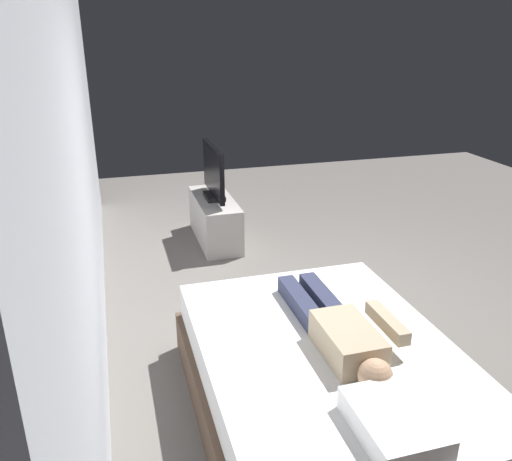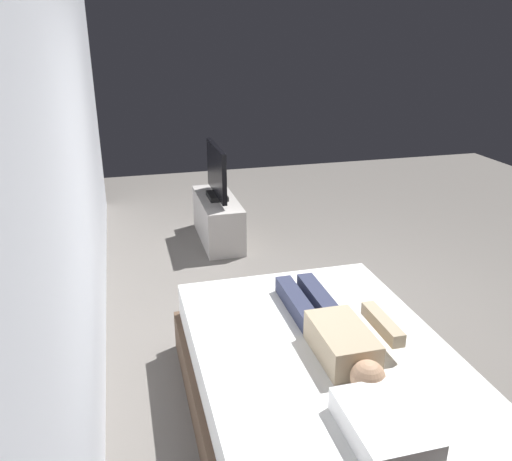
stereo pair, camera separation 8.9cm
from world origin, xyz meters
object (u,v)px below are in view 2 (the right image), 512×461
remote (384,319)px  tv_stand (218,219)px  tv (216,173)px  person (335,331)px  pillow (383,425)px  bed (321,386)px

remote → tv_stand: bearing=10.3°
tv → person: bearing=-177.7°
pillow → person: person is taller
tv_stand → bed: bearing=-179.2°
remote → tv: (2.89, 0.53, 0.24)m
bed → tv: bearing=0.8°
bed → tv: 3.11m
tv_stand → tv: bearing=180.0°
person → tv: (3.04, 0.12, 0.16)m
remote → tv: 2.94m
pillow → tv_stand: size_ratio=0.44×
bed → person: bearing=-70.3°
pillow → tv_stand: bearing=0.6°
person → remote: size_ratio=8.40×
pillow → tv: (3.79, 0.04, 0.18)m
bed → remote: size_ratio=13.96×
pillow → person: bearing=-6.1°
bed → person: 0.37m
person → tv_stand: 3.06m
pillow → remote: size_ratio=3.20×
bed → tv: size_ratio=2.38×
tv_stand → tv: (-0.00, 0.00, 0.53)m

